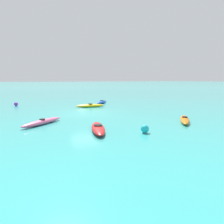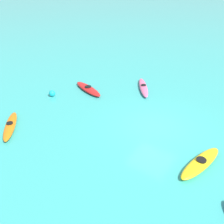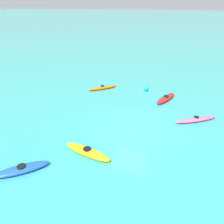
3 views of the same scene
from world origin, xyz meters
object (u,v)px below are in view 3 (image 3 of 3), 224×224
at_px(kayak_blue, 22,169).
at_px(buoy_cyan, 146,89).
at_px(kayak_pink, 196,119).
at_px(kayak_orange, 102,88).
at_px(kayak_yellow, 87,151).
at_px(kayak_red, 166,98).

distance_m(kayak_blue, buoy_cyan, 13.74).
height_order(kayak_pink, kayak_orange, same).
distance_m(kayak_yellow, buoy_cyan, 10.89).
height_order(kayak_orange, buoy_cyan, buoy_cyan).
height_order(kayak_red, buoy_cyan, buoy_cyan).
height_order(kayak_pink, buoy_cyan, buoy_cyan).
xyz_separation_m(kayak_blue, kayak_orange, (12.27, 0.99, -0.00)).
distance_m(kayak_yellow, kayak_orange, 10.34).
bearing_deg(kayak_orange, kayak_red, -93.45).
height_order(kayak_blue, kayak_yellow, same).
relative_size(kayak_blue, kayak_pink, 0.82).
bearing_deg(kayak_orange, buoy_cyan, -75.12).
xyz_separation_m(kayak_red, kayak_orange, (0.38, 6.29, -0.00)).
relative_size(kayak_pink, kayak_yellow, 0.94).
xyz_separation_m(kayak_yellow, kayak_orange, (9.77, 3.39, -0.00)).
bearing_deg(kayak_orange, kayak_pink, -111.49).
distance_m(kayak_pink, kayak_yellow, 8.35).
bearing_deg(kayak_red, kayak_pink, -139.91).
bearing_deg(kayak_red, buoy_cyan, 55.49).
bearing_deg(kayak_blue, kayak_yellow, -43.76).
bearing_deg(kayak_pink, kayak_yellow, 138.50).
relative_size(kayak_blue, kayak_orange, 0.94).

